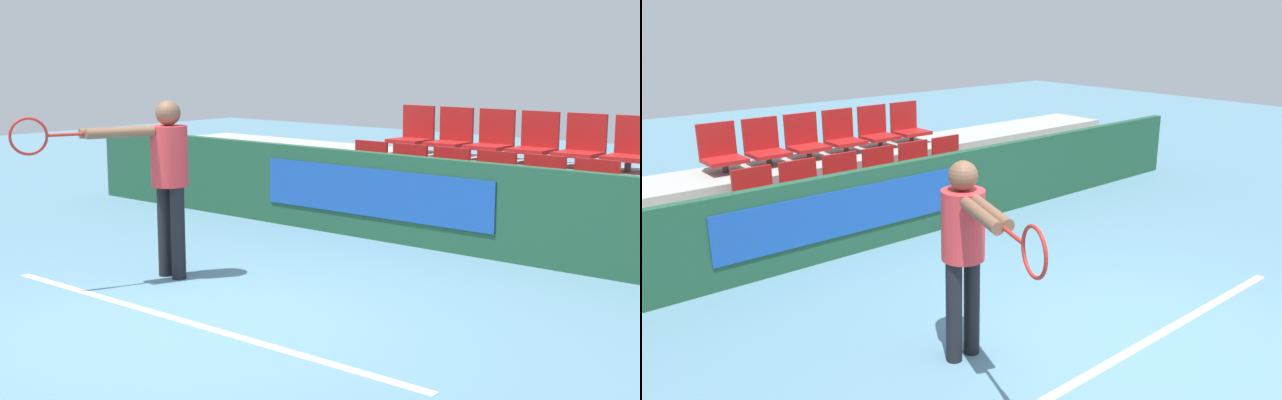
{
  "view_description": "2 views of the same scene",
  "coord_description": "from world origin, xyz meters",
  "views": [
    {
      "loc": [
        5.04,
        -4.39,
        2.06
      ],
      "look_at": [
        -0.17,
        1.78,
        0.71
      ],
      "focal_mm": 50.0,
      "sensor_mm": 36.0,
      "label": 1
    },
    {
      "loc": [
        -4.07,
        -2.56,
        2.67
      ],
      "look_at": [
        -0.2,
        1.96,
        0.87
      ],
      "focal_mm": 35.0,
      "sensor_mm": 36.0,
      "label": 2
    }
  ],
  "objects": [
    {
      "name": "bleacher_tier_middle",
      "position": [
        0.0,
        4.99,
        0.38
      ],
      "size": [
        10.57,
        1.01,
        0.77
      ],
      "color": "#9E9E99",
      "rests_on": "ground"
    },
    {
      "name": "stadium_chair_7",
      "position": [
        -0.85,
        5.12,
        1.01
      ],
      "size": [
        0.47,
        0.44,
        0.6
      ],
      "color": "#333333",
      "rests_on": "bleacher_tier_middle"
    },
    {
      "name": "stadium_chair_0",
      "position": [
        -1.42,
        4.11,
        0.63
      ],
      "size": [
        0.47,
        0.44,
        0.6
      ],
      "color": "#333333",
      "rests_on": "bleacher_tier_front"
    },
    {
      "name": "stadium_chair_3",
      "position": [
        0.28,
        4.11,
        0.63
      ],
      "size": [
        0.47,
        0.44,
        0.6
      ],
      "color": "#333333",
      "rests_on": "bleacher_tier_front"
    },
    {
      "name": "court_baseline",
      "position": [
        0.0,
        -0.01,
        0.0
      ],
      "size": [
        4.52,
        0.08,
        0.01
      ],
      "color": "white",
      "rests_on": "ground"
    },
    {
      "name": "stadium_chair_6",
      "position": [
        -1.42,
        5.12,
        1.01
      ],
      "size": [
        0.47,
        0.44,
        0.6
      ],
      "color": "#333333",
      "rests_on": "bleacher_tier_middle"
    },
    {
      "name": "stadium_chair_8",
      "position": [
        -0.28,
        5.12,
        1.01
      ],
      "size": [
        0.47,
        0.44,
        0.6
      ],
      "color": "#333333",
      "rests_on": "bleacher_tier_middle"
    },
    {
      "name": "bleacher_tier_front",
      "position": [
        0.0,
        3.97,
        0.19
      ],
      "size": [
        10.57,
        1.01,
        0.38
      ],
      "color": "#9E9E99",
      "rests_on": "ground"
    },
    {
      "name": "stadium_chair_2",
      "position": [
        -0.28,
        4.11,
        0.63
      ],
      "size": [
        0.47,
        0.44,
        0.6
      ],
      "color": "#333333",
      "rests_on": "bleacher_tier_front"
    },
    {
      "name": "stadium_chair_10",
      "position": [
        0.85,
        5.12,
        1.01
      ],
      "size": [
        0.47,
        0.44,
        0.6
      ],
      "color": "#333333",
      "rests_on": "bleacher_tier_middle"
    },
    {
      "name": "stadium_chair_9",
      "position": [
        0.28,
        5.12,
        1.01
      ],
      "size": [
        0.47,
        0.44,
        0.6
      ],
      "color": "#333333",
      "rests_on": "bleacher_tier_middle"
    },
    {
      "name": "stadium_chair_11",
      "position": [
        1.42,
        5.12,
        1.01
      ],
      "size": [
        0.47,
        0.44,
        0.6
      ],
      "color": "#333333",
      "rests_on": "bleacher_tier_middle"
    },
    {
      "name": "ground_plane",
      "position": [
        0.0,
        0.0,
        0.0
      ],
      "size": [
        30.0,
        30.0,
        0.0
      ],
      "primitive_type": "plane",
      "color": "slate"
    },
    {
      "name": "stadium_chair_5",
      "position": [
        1.42,
        4.11,
        0.63
      ],
      "size": [
        0.47,
        0.44,
        0.6
      ],
      "color": "#333333",
      "rests_on": "bleacher_tier_front"
    },
    {
      "name": "stadium_chair_4",
      "position": [
        0.85,
        4.11,
        0.63
      ],
      "size": [
        0.47,
        0.44,
        0.6
      ],
      "color": "#333333",
      "rests_on": "bleacher_tier_front"
    },
    {
      "name": "tennis_player",
      "position": [
        -1.18,
        0.77,
        1.01
      ],
      "size": [
        0.68,
        1.46,
        1.62
      ],
      "rotation": [
        0.0,
        0.0,
        -0.37
      ],
      "color": "black",
      "rests_on": "ground"
    },
    {
      "name": "barrier_wall",
      "position": [
        -0.01,
        3.39,
        0.48
      ],
      "size": [
        10.97,
        0.14,
        0.96
      ],
      "color": "#1E4C33",
      "rests_on": "ground"
    },
    {
      "name": "stadium_chair_1",
      "position": [
        -0.85,
        4.11,
        0.63
      ],
      "size": [
        0.47,
        0.44,
        0.6
      ],
      "color": "#333333",
      "rests_on": "bleacher_tier_front"
    }
  ]
}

